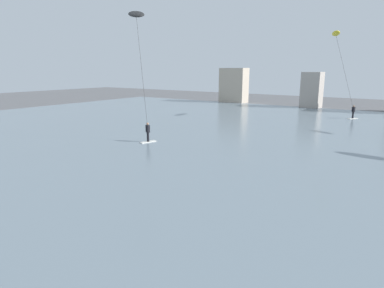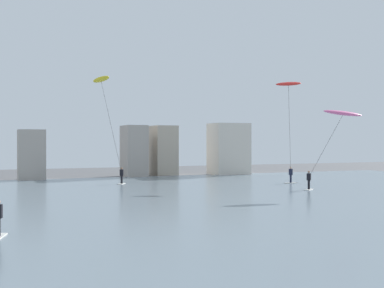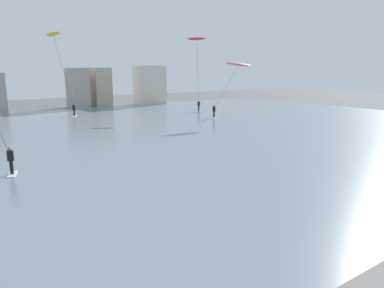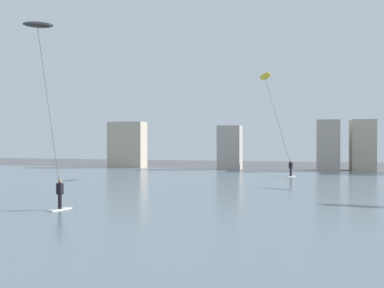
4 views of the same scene
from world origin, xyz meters
The scene contains 4 objects.
water_bay centered at (0.00, 30.80, 0.05)m, with size 84.00×52.00×0.10m, color slate.
far_shore_buildings centered at (4.05, 57.57, 3.15)m, with size 43.26×5.86×6.65m.
kitesurfer_black centered at (-11.41, 24.37, 9.96)m, with size 4.65×3.97×11.20m.
kitesurfer_yellow centered at (0.37, 45.61, 8.80)m, with size 3.79×3.96×10.36m.
Camera 1 is at (9.11, 2.90, 6.08)m, focal length 30.84 mm.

